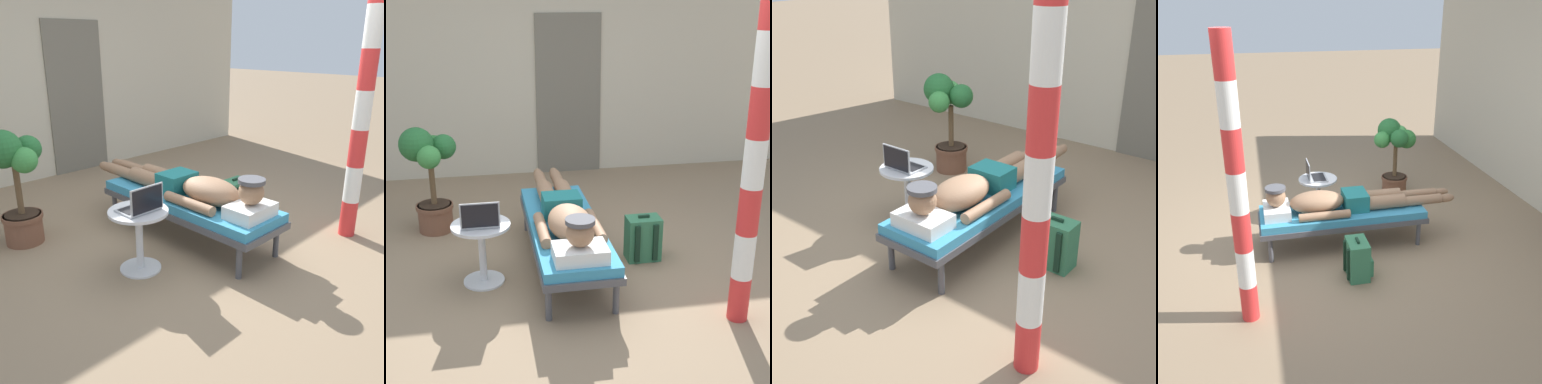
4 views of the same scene
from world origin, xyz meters
TOP-DOWN VIEW (x-y plane):
  - ground_plane at (0.00, 0.00)m, footprint 40.00×40.00m
  - lounge_chair at (-0.01, 0.19)m, footprint 0.61×1.85m
  - person_reclining at (-0.01, 0.14)m, footprint 0.53×2.17m
  - side_table at (-0.72, 0.03)m, footprint 0.48×0.48m
  - laptop at (-0.72, -0.02)m, footprint 0.31×0.24m
  - backpack at (0.71, 0.20)m, footprint 0.30×0.26m
  - potted_plant at (-1.18, 1.18)m, footprint 0.53×0.58m
  - porch_post at (1.12, -0.87)m, footprint 0.15×0.15m

SIDE VIEW (x-z plane):
  - ground_plane at x=0.00m, z-range 0.00..0.00m
  - backpack at x=0.71m, z-range -0.02..0.41m
  - lounge_chair at x=-0.01m, z-range 0.14..0.56m
  - side_table at x=-0.72m, z-range 0.09..0.62m
  - person_reclining at x=-0.01m, z-range 0.36..0.68m
  - laptop at x=-0.72m, z-range 0.47..0.69m
  - potted_plant at x=-1.18m, z-range 0.12..1.21m
  - porch_post at x=1.12m, z-range 0.00..2.40m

